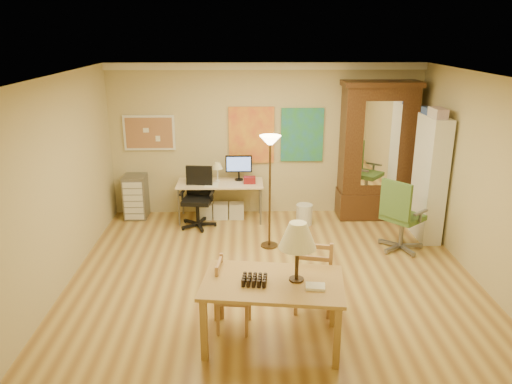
{
  "coord_description": "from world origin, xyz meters",
  "views": [
    {
      "loc": [
        -0.37,
        -6.23,
        3.23
      ],
      "look_at": [
        -0.22,
        0.3,
        1.1
      ],
      "focal_mm": 35.0,
      "sensor_mm": 36.0,
      "label": 1
    }
  ],
  "objects_px": {
    "dining_table": "(282,269)",
    "office_chair_green": "(400,231)",
    "computer_desk": "(222,196)",
    "bookshelf": "(429,179)",
    "office_chair_black": "(198,211)",
    "armoire": "(376,160)"
  },
  "relations": [
    {
      "from": "dining_table",
      "to": "office_chair_green",
      "type": "xyz_separation_m",
      "value": [
        1.99,
        2.34,
        -0.57
      ]
    },
    {
      "from": "computer_desk",
      "to": "bookshelf",
      "type": "height_order",
      "value": "bookshelf"
    },
    {
      "from": "dining_table",
      "to": "office_chair_green",
      "type": "bearing_deg",
      "value": 49.56
    },
    {
      "from": "dining_table",
      "to": "computer_desk",
      "type": "relative_size",
      "value": 1.05
    },
    {
      "from": "computer_desk",
      "to": "office_chair_green",
      "type": "xyz_separation_m",
      "value": [
        2.77,
        -1.4,
        -0.11
      ]
    },
    {
      "from": "computer_desk",
      "to": "office_chair_black",
      "type": "distance_m",
      "value": 0.55
    },
    {
      "from": "dining_table",
      "to": "office_chair_black",
      "type": "bearing_deg",
      "value": 109.19
    },
    {
      "from": "office_chair_green",
      "to": "dining_table",
      "type": "bearing_deg",
      "value": -130.44
    },
    {
      "from": "dining_table",
      "to": "computer_desk",
      "type": "distance_m",
      "value": 3.84
    },
    {
      "from": "office_chair_green",
      "to": "bookshelf",
      "type": "distance_m",
      "value": 1.01
    },
    {
      "from": "armoire",
      "to": "bookshelf",
      "type": "height_order",
      "value": "armoire"
    },
    {
      "from": "computer_desk",
      "to": "armoire",
      "type": "height_order",
      "value": "armoire"
    },
    {
      "from": "dining_table",
      "to": "armoire",
      "type": "relative_size",
      "value": 0.65
    },
    {
      "from": "office_chair_green",
      "to": "bookshelf",
      "type": "xyz_separation_m",
      "value": [
        0.56,
        0.51,
        0.68
      ]
    },
    {
      "from": "office_chair_black",
      "to": "armoire",
      "type": "distance_m",
      "value": 3.23
    },
    {
      "from": "dining_table",
      "to": "office_chair_black",
      "type": "distance_m",
      "value": 3.63
    },
    {
      "from": "office_chair_green",
      "to": "armoire",
      "type": "xyz_separation_m",
      "value": [
        -0.06,
        1.48,
        0.75
      ]
    },
    {
      "from": "office_chair_black",
      "to": "bookshelf",
      "type": "xyz_separation_m",
      "value": [
        3.72,
        -0.54,
        0.71
      ]
    },
    {
      "from": "dining_table",
      "to": "bookshelf",
      "type": "bearing_deg",
      "value": 48.14
    },
    {
      "from": "bookshelf",
      "to": "armoire",
      "type": "bearing_deg",
      "value": 122.27
    },
    {
      "from": "bookshelf",
      "to": "computer_desk",
      "type": "bearing_deg",
      "value": 165.04
    },
    {
      "from": "dining_table",
      "to": "bookshelf",
      "type": "relative_size",
      "value": 0.79
    }
  ]
}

